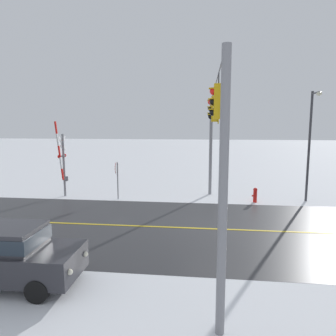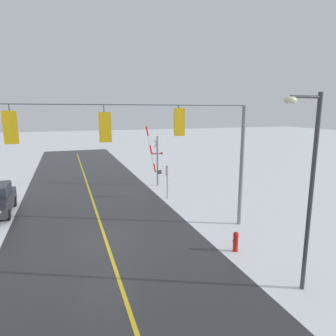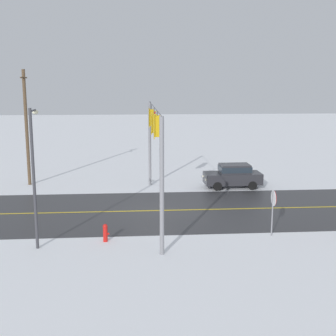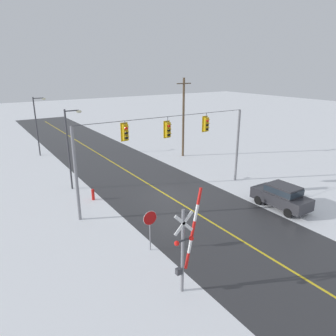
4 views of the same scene
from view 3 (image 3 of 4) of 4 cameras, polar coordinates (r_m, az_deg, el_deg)
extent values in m
plane|color=white|center=(27.45, -1.70, -5.37)|extent=(160.00, 160.00, 0.00)
cube|color=#303033|center=(27.83, -14.19, -5.47)|extent=(9.00, 80.00, 0.01)
cube|color=gold|center=(27.83, -14.19, -5.46)|extent=(0.14, 72.00, 0.01)
cylinder|color=gray|center=(19.90, -0.78, -2.42)|extent=(0.20, 0.20, 6.20)
cylinder|color=gray|center=(33.66, -2.30, 3.05)|extent=(0.20, 0.20, 6.20)
cylinder|color=#38383D|center=(26.40, -1.77, 7.66)|extent=(14.00, 0.04, 0.04)
cylinder|color=#38383D|center=(22.93, -1.36, 6.90)|extent=(0.04, 0.04, 0.22)
cube|color=#C6990F|center=(22.98, -1.36, 5.28)|extent=(0.34, 0.28, 1.08)
cube|color=#C6990F|center=(22.98, -1.76, 5.28)|extent=(0.52, 0.03, 1.26)
sphere|color=red|center=(22.96, -0.98, 6.08)|extent=(0.24, 0.24, 0.24)
cube|color=#C6990F|center=(22.96, -0.81, 6.29)|extent=(0.26, 0.16, 0.03)
sphere|color=black|center=(22.99, -0.98, 5.29)|extent=(0.24, 0.24, 0.24)
cube|color=#C6990F|center=(22.99, -0.81, 5.50)|extent=(0.26, 0.16, 0.03)
sphere|color=black|center=(23.03, -0.98, 4.49)|extent=(0.24, 0.24, 0.24)
cube|color=#C6990F|center=(23.02, -0.80, 4.70)|extent=(0.26, 0.16, 0.03)
cylinder|color=#38383D|center=(26.28, -1.76, 7.21)|extent=(0.04, 0.04, 0.40)
cube|color=#C6990F|center=(26.34, -1.75, 5.60)|extent=(0.34, 0.28, 1.08)
cube|color=#C6990F|center=(26.34, -2.10, 5.60)|extent=(0.52, 0.03, 1.26)
sphere|color=red|center=(26.32, -1.43, 6.30)|extent=(0.24, 0.24, 0.24)
cube|color=#C6990F|center=(26.32, -1.27, 6.48)|extent=(0.26, 0.16, 0.03)
sphere|color=black|center=(26.35, -1.42, 5.61)|extent=(0.24, 0.24, 0.24)
cube|color=#C6990F|center=(26.35, -1.27, 5.79)|extent=(0.26, 0.16, 0.03)
sphere|color=black|center=(26.38, -1.42, 4.91)|extent=(0.24, 0.24, 0.24)
cube|color=#C6990F|center=(26.38, -1.27, 5.10)|extent=(0.26, 0.16, 0.03)
cylinder|color=#38383D|center=(29.83, -2.08, 7.70)|extent=(0.04, 0.04, 0.34)
cube|color=#C6990F|center=(29.87, -2.07, 6.34)|extent=(0.34, 0.28, 1.08)
cube|color=#C6990F|center=(29.87, -2.38, 6.33)|extent=(0.52, 0.03, 1.26)
sphere|color=red|center=(29.86, -1.79, 6.95)|extent=(0.24, 0.24, 0.24)
cube|color=#C6990F|center=(29.86, -1.65, 7.12)|extent=(0.26, 0.16, 0.03)
sphere|color=black|center=(29.88, -1.78, 6.34)|extent=(0.24, 0.24, 0.24)
cube|color=#C6990F|center=(29.88, -1.65, 6.50)|extent=(0.26, 0.16, 0.03)
sphere|color=black|center=(29.91, -1.78, 5.73)|extent=(0.24, 0.24, 0.24)
cube|color=#C6990F|center=(29.90, -1.65, 5.89)|extent=(0.26, 0.16, 0.03)
cylinder|color=gray|center=(23.42, 12.95, -5.59)|extent=(0.07, 0.07, 2.30)
cylinder|color=#B71414|center=(23.22, 13.13, -3.69)|extent=(0.76, 0.03, 0.76)
cylinder|color=white|center=(23.21, 13.08, -3.70)|extent=(0.80, 0.02, 0.80)
cube|color=#2D2D33|center=(33.41, 8.08, -1.26)|extent=(1.83, 4.13, 0.80)
cube|color=#2D2D33|center=(33.31, 8.37, -0.07)|extent=(1.53, 2.16, 0.64)
cube|color=#232D38|center=(33.31, 8.37, -0.07)|extent=(1.57, 2.24, 0.40)
sphere|color=#EFEACC|center=(32.43, 4.76, -1.46)|extent=(0.16, 0.16, 0.16)
sphere|color=#EFEACC|center=(33.54, 4.42, -1.05)|extent=(0.16, 0.16, 0.16)
cylinder|color=black|center=(32.46, 6.20, -2.29)|extent=(0.23, 0.64, 0.64)
cylinder|color=black|center=(33.99, 5.67, -1.68)|extent=(0.23, 0.64, 0.64)
cylinder|color=black|center=(33.06, 10.53, -2.17)|extent=(0.23, 0.64, 0.64)
cylinder|color=black|center=(34.56, 9.81, -1.58)|extent=(0.23, 0.64, 0.64)
cylinder|color=#38383D|center=(21.48, -16.47, -1.47)|extent=(0.14, 0.14, 6.50)
cylinder|color=#38383D|center=(21.60, -16.62, 6.90)|extent=(1.10, 0.09, 0.09)
ellipsoid|color=beige|center=(22.14, -16.31, 6.75)|extent=(0.44, 0.28, 0.22)
cylinder|color=red|center=(22.47, -7.86, -8.26)|extent=(0.22, 0.22, 0.70)
sphere|color=red|center=(22.34, -7.89, -7.27)|extent=(0.24, 0.24, 0.24)
cylinder|color=red|center=(22.45, -7.50, -8.17)|extent=(0.09, 0.10, 0.09)
cylinder|color=brown|center=(35.11, -17.31, 4.79)|extent=(0.24, 0.24, 8.51)
cube|color=#4C3A28|center=(34.94, -17.66, 10.75)|extent=(1.80, 0.10, 0.10)
camera|label=1|loc=(39.97, -2.09, 6.50)|focal=33.42mm
camera|label=2|loc=(30.17, -27.04, 6.40)|focal=31.40mm
camera|label=4|loc=(24.57, 51.71, 11.28)|focal=33.61mm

